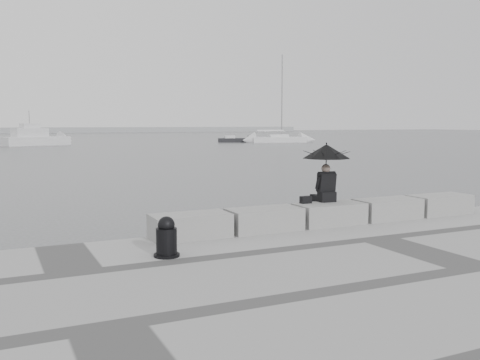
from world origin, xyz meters
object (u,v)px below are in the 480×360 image
mooring_bollard (167,240)px  seated_person (327,159)px  motor_cruiser (36,138)px  sailboat_right (278,139)px  small_motorboat (235,140)px

mooring_bollard → seated_person: bearing=19.6°
motor_cruiser → mooring_bollard: bearing=-111.7°
seated_person → mooring_bollard: (-4.38, -1.56, -1.19)m
sailboat_right → motor_cruiser: 33.52m
motor_cruiser → small_motorboat: bearing=-19.5°
mooring_bollard → sailboat_right: (36.01, 60.44, -0.29)m
seated_person → sailboat_right: bearing=66.3°
seated_person → small_motorboat: seated_person is taller
mooring_bollard → small_motorboat: mooring_bollard is taller
sailboat_right → small_motorboat: size_ratio=2.49×
seated_person → small_motorboat: bearing=71.8°
seated_person → motor_cruiser: 62.72m
sailboat_right → small_motorboat: (-5.39, 3.73, -0.20)m
seated_person → motor_cruiser: bearing=96.1°
seated_person → small_motorboat: (26.24, 62.61, -1.68)m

